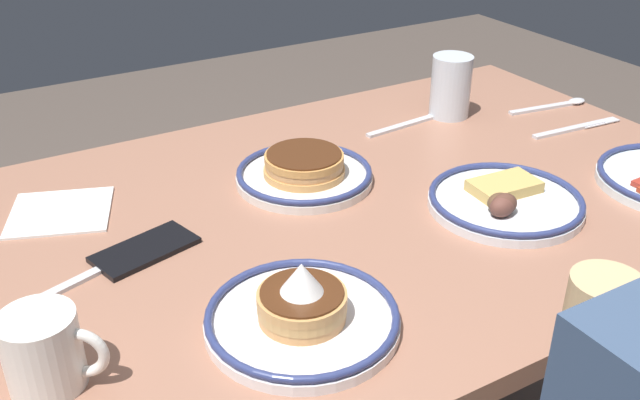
{
  "coord_description": "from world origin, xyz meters",
  "views": [
    {
      "loc": [
        0.54,
        0.84,
        1.29
      ],
      "look_at": [
        0.05,
        0.01,
        0.77
      ],
      "focal_mm": 40.52,
      "sensor_mm": 36.0,
      "label": 1
    }
  ],
  "objects_px": {
    "drinking_glass": "(450,89)",
    "cell_phone": "(145,250)",
    "plate_near_main": "(304,171)",
    "plate_far_companion": "(505,200)",
    "coffee_mug": "(45,350)",
    "butter_knife": "(576,128)",
    "fork_near": "(31,304)",
    "tea_spoon": "(559,105)",
    "plate_far_side": "(302,314)",
    "fork_far": "(407,124)",
    "paper_napkin": "(60,212)"
  },
  "relations": [
    {
      "from": "plate_far_side",
      "to": "coffee_mug",
      "type": "relative_size",
      "value": 2.26
    },
    {
      "from": "plate_far_side",
      "to": "plate_far_companion",
      "type": "bearing_deg",
      "value": -166.91
    },
    {
      "from": "paper_napkin",
      "to": "butter_knife",
      "type": "distance_m",
      "value": 0.96
    },
    {
      "from": "drinking_glass",
      "to": "fork_far",
      "type": "height_order",
      "value": "drinking_glass"
    },
    {
      "from": "fork_far",
      "to": "cell_phone",
      "type": "bearing_deg",
      "value": 17.34
    },
    {
      "from": "fork_far",
      "to": "fork_near",
      "type": "bearing_deg",
      "value": 17.14
    },
    {
      "from": "plate_far_companion",
      "to": "tea_spoon",
      "type": "relative_size",
      "value": 1.3
    },
    {
      "from": "tea_spoon",
      "to": "plate_near_main",
      "type": "bearing_deg",
      "value": 2.89
    },
    {
      "from": "butter_knife",
      "to": "plate_far_companion",
      "type": "bearing_deg",
      "value": 25.86
    },
    {
      "from": "paper_napkin",
      "to": "cell_phone",
      "type": "bearing_deg",
      "value": 114.08
    },
    {
      "from": "cell_phone",
      "to": "plate_far_companion",
      "type": "bearing_deg",
      "value": 148.08
    },
    {
      "from": "plate_near_main",
      "to": "plate_far_companion",
      "type": "relative_size",
      "value": 0.95
    },
    {
      "from": "plate_far_side",
      "to": "tea_spoon",
      "type": "distance_m",
      "value": 0.9
    },
    {
      "from": "fork_near",
      "to": "tea_spoon",
      "type": "relative_size",
      "value": 1.05
    },
    {
      "from": "plate_far_side",
      "to": "paper_napkin",
      "type": "bearing_deg",
      "value": -66.42
    },
    {
      "from": "drinking_glass",
      "to": "fork_near",
      "type": "distance_m",
      "value": 0.89
    },
    {
      "from": "drinking_glass",
      "to": "cell_phone",
      "type": "relative_size",
      "value": 0.86
    },
    {
      "from": "cell_phone",
      "to": "tea_spoon",
      "type": "xyz_separation_m",
      "value": [
        -0.93,
        -0.11,
        0.0
      ]
    },
    {
      "from": "plate_far_companion",
      "to": "paper_napkin",
      "type": "xyz_separation_m",
      "value": [
        0.6,
        -0.33,
        -0.01
      ]
    },
    {
      "from": "butter_knife",
      "to": "tea_spoon",
      "type": "distance_m",
      "value": 0.12
    },
    {
      "from": "coffee_mug",
      "to": "fork_near",
      "type": "bearing_deg",
      "value": -92.97
    },
    {
      "from": "drinking_glass",
      "to": "fork_far",
      "type": "relative_size",
      "value": 0.63
    },
    {
      "from": "coffee_mug",
      "to": "butter_knife",
      "type": "distance_m",
      "value": 1.06
    },
    {
      "from": "plate_far_companion",
      "to": "drinking_glass",
      "type": "relative_size",
      "value": 1.94
    },
    {
      "from": "drinking_glass",
      "to": "cell_phone",
      "type": "xyz_separation_m",
      "value": [
        0.7,
        0.19,
        -0.05
      ]
    },
    {
      "from": "plate_far_side",
      "to": "drinking_glass",
      "type": "relative_size",
      "value": 1.91
    },
    {
      "from": "plate_near_main",
      "to": "butter_knife",
      "type": "relative_size",
      "value": 1.09
    },
    {
      "from": "plate_near_main",
      "to": "tea_spoon",
      "type": "relative_size",
      "value": 1.23
    },
    {
      "from": "fork_near",
      "to": "paper_napkin",
      "type": "bearing_deg",
      "value": -111.2
    },
    {
      "from": "plate_far_side",
      "to": "fork_far",
      "type": "bearing_deg",
      "value": -137.47
    },
    {
      "from": "coffee_mug",
      "to": "paper_napkin",
      "type": "height_order",
      "value": "coffee_mug"
    },
    {
      "from": "paper_napkin",
      "to": "fork_far",
      "type": "height_order",
      "value": "fork_far"
    },
    {
      "from": "tea_spoon",
      "to": "paper_napkin",
      "type": "bearing_deg",
      "value": -3.74
    },
    {
      "from": "cell_phone",
      "to": "paper_napkin",
      "type": "xyz_separation_m",
      "value": [
        0.08,
        -0.17,
        -0.0
      ]
    },
    {
      "from": "fork_near",
      "to": "butter_knife",
      "type": "xyz_separation_m",
      "value": [
        -1.03,
        -0.05,
        -0.0
      ]
    },
    {
      "from": "coffee_mug",
      "to": "tea_spoon",
      "type": "height_order",
      "value": "coffee_mug"
    },
    {
      "from": "plate_far_side",
      "to": "coffee_mug",
      "type": "xyz_separation_m",
      "value": [
        0.28,
        -0.05,
        0.03
      ]
    },
    {
      "from": "cell_phone",
      "to": "fork_near",
      "type": "xyz_separation_m",
      "value": [
        0.16,
        0.05,
        -0.0
      ]
    },
    {
      "from": "coffee_mug",
      "to": "fork_near",
      "type": "distance_m",
      "value": 0.16
    },
    {
      "from": "fork_far",
      "to": "butter_knife",
      "type": "relative_size",
      "value": 0.94
    },
    {
      "from": "plate_far_companion",
      "to": "cell_phone",
      "type": "bearing_deg",
      "value": -17.06
    },
    {
      "from": "paper_napkin",
      "to": "tea_spoon",
      "type": "xyz_separation_m",
      "value": [
        -1.01,
        0.07,
        0.0
      ]
    },
    {
      "from": "tea_spoon",
      "to": "cell_phone",
      "type": "bearing_deg",
      "value": 6.64
    },
    {
      "from": "coffee_mug",
      "to": "plate_far_companion",
      "type": "bearing_deg",
      "value": -176.42
    },
    {
      "from": "plate_near_main",
      "to": "tea_spoon",
      "type": "xyz_separation_m",
      "value": [
        -0.63,
        -0.03,
        -0.02
      ]
    },
    {
      "from": "plate_far_companion",
      "to": "tea_spoon",
      "type": "bearing_deg",
      "value": -146.21
    },
    {
      "from": "coffee_mug",
      "to": "cell_phone",
      "type": "distance_m",
      "value": 0.27
    },
    {
      "from": "coffee_mug",
      "to": "cell_phone",
      "type": "xyz_separation_m",
      "value": [
        -0.17,
        -0.2,
        -0.04
      ]
    },
    {
      "from": "fork_far",
      "to": "butter_knife",
      "type": "xyz_separation_m",
      "value": [
        -0.27,
        0.18,
        -0.0
      ]
    },
    {
      "from": "cell_phone",
      "to": "fork_near",
      "type": "bearing_deg",
      "value": 1.55
    }
  ]
}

